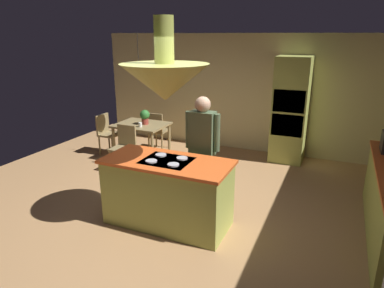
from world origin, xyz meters
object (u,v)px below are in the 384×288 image
at_px(cup_on_table, 140,125).
at_px(kitchen_island, 168,192).
at_px(oven_tower, 290,110).
at_px(person_at_island, 202,145).
at_px(potted_plant_on_table, 145,116).
at_px(chair_facing_island, 124,145).
at_px(chair_by_back_wall, 157,129).
at_px(dining_table, 142,129).
at_px(chair_at_corner, 107,131).

bearing_deg(cup_on_table, kitchen_island, -49.89).
xyz_separation_m(oven_tower, person_at_island, (-0.87, -2.57, -0.09)).
relative_size(oven_tower, potted_plant_on_table, 7.09).
height_order(oven_tower, chair_facing_island, oven_tower).
distance_m(chair_by_back_wall, cup_on_table, 0.91).
distance_m(dining_table, cup_on_table, 0.28).
height_order(kitchen_island, chair_at_corner, kitchen_island).
bearing_deg(chair_at_corner, person_at_island, -116.81).
relative_size(dining_table, chair_at_corner, 1.18).
bearing_deg(chair_facing_island, potted_plant_on_table, 82.93).
xyz_separation_m(chair_facing_island, cup_on_table, (0.11, 0.43, 0.30)).
distance_m(oven_tower, cup_on_table, 3.02).
distance_m(kitchen_island, person_at_island, 0.87).
height_order(person_at_island, potted_plant_on_table, person_at_island).
bearing_deg(chair_facing_island, chair_by_back_wall, 90.00).
bearing_deg(oven_tower, person_at_island, -108.60).
relative_size(kitchen_island, potted_plant_on_table, 5.75).
xyz_separation_m(chair_at_corner, cup_on_table, (1.00, -0.21, 0.30)).
height_order(oven_tower, person_at_island, oven_tower).
distance_m(person_at_island, chair_facing_island, 2.14).
relative_size(chair_facing_island, chair_at_corner, 1.00).
bearing_deg(kitchen_island, person_at_island, 70.74).
height_order(oven_tower, cup_on_table, oven_tower).
height_order(chair_by_back_wall, chair_at_corner, same).
xyz_separation_m(kitchen_island, cup_on_table, (-1.59, 1.89, 0.33)).
distance_m(oven_tower, person_at_island, 2.72).
relative_size(dining_table, person_at_island, 0.61).
distance_m(dining_table, chair_by_back_wall, 0.66).
distance_m(person_at_island, chair_at_corner, 3.20).
bearing_deg(chair_by_back_wall, kitchen_island, 121.82).
distance_m(chair_facing_island, cup_on_table, 0.54).
bearing_deg(person_at_island, kitchen_island, -109.26).
distance_m(kitchen_island, chair_by_back_wall, 3.22).
bearing_deg(chair_facing_island, kitchen_island, -40.67).
relative_size(dining_table, chair_by_back_wall, 1.18).
xyz_separation_m(chair_by_back_wall, cup_on_table, (0.11, -0.85, 0.30)).
bearing_deg(dining_table, chair_facing_island, -90.00).
xyz_separation_m(kitchen_island, chair_facing_island, (-1.70, 1.46, 0.03)).
bearing_deg(person_at_island, dining_table, 143.55).
bearing_deg(chair_by_back_wall, oven_tower, -169.80).
bearing_deg(chair_by_back_wall, potted_plant_on_table, 97.45).
relative_size(kitchen_island, oven_tower, 0.81).
distance_m(oven_tower, chair_facing_island, 3.37).
xyz_separation_m(oven_tower, dining_table, (-2.80, -1.14, -0.41)).
bearing_deg(kitchen_island, chair_facing_island, 139.33).
bearing_deg(oven_tower, chair_at_corner, -162.80).
bearing_deg(chair_by_back_wall, cup_on_table, 97.19).
bearing_deg(kitchen_island, chair_at_corner, 140.99).
height_order(kitchen_island, person_at_island, person_at_island).
bearing_deg(chair_at_corner, dining_table, -90.00).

